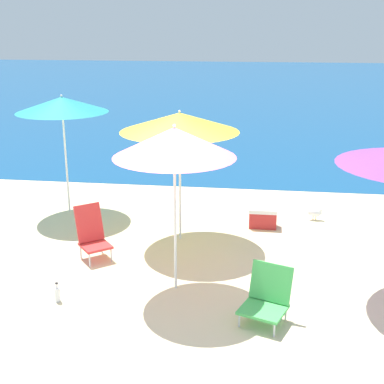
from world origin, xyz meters
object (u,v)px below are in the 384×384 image
Objects in this scene: beach_umbrella_pink at (174,143)px; beach_chair_green at (267,296)px; beach_umbrella_yellow at (180,122)px; beach_chair_red at (92,233)px; cooler_box at (263,217)px; seagull at (315,213)px; beach_umbrella_teal at (62,105)px; water_bottle at (57,294)px.

beach_umbrella_pink reaches higher than beach_chair_green.
beach_chair_red is at bearing -143.60° from beach_umbrella_yellow.
beach_chair_red is 1.66× the size of cooler_box.
cooler_box is at bearing 111.85° from beach_chair_green.
beach_umbrella_pink is at bearing 172.62° from beach_chair_green.
cooler_box is 1.82× the size of seagull.
cooler_box is 1.06m from seagull.
beach_umbrella_yellow is at bearing -151.39° from cooler_box.
beach_umbrella_pink reaches higher than beach_chair_red.
beach_umbrella_teal is 8.22× the size of seagull.
seagull is (3.51, 2.12, -0.25)m from beach_chair_red.
beach_chair_red is 3.02× the size of seagull.
beach_umbrella_yellow is (2.31, -1.07, -0.07)m from beach_umbrella_teal.
beach_umbrella_yellow is at bearing 61.59° from water_bottle.
beach_umbrella_pink is at bearing 21.69° from water_bottle.
beach_chair_red is at bearing -60.81° from beach_umbrella_teal.
beach_chair_green is 2.67m from water_bottle.
water_bottle is 3.98m from cooler_box.
beach_chair_green is at bearing -88.59° from cooler_box.
water_bottle is at bearing -130.54° from cooler_box.
cooler_box is at bearing 28.61° from beach_umbrella_yellow.
cooler_box is (3.66, -0.33, -1.85)m from beach_umbrella_teal.
beach_chair_green is 2.59× the size of seagull.
beach_chair_red is 4.11m from seagull.
beach_umbrella_yellow is 3.21m from beach_chair_green.
seagull is at bearing 44.82° from water_bottle.
beach_umbrella_teal is at bearing -178.14° from seagull.
beach_umbrella_yellow is 2.64× the size of beach_chair_red.
cooler_box is (1.35, 0.74, -1.78)m from beach_umbrella_yellow.
beach_chair_red is at bearing -147.53° from cooler_box.
water_bottle is at bearing -161.01° from beach_chair_green.
seagull is at bearing 27.14° from cooler_box.
beach_chair_green is at bearing -27.83° from beach_umbrella_pink.
cooler_box is at bearing 49.46° from water_bottle.
beach_umbrella_pink is 8.38× the size of water_bottle.
beach_umbrella_yellow is 7.98× the size of seagull.
cooler_box is (2.59, 3.03, 0.07)m from water_bottle.
beach_chair_red is at bearing 150.05° from beach_umbrella_pink.
beach_umbrella_pink reaches higher than cooler_box.
beach_umbrella_yellow is 2.35m from cooler_box.
beach_umbrella_pink is 3.27m from cooler_box.
beach_umbrella_yellow is 3.19m from water_bottle.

